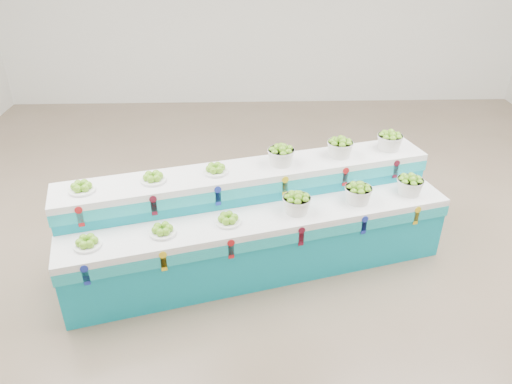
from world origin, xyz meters
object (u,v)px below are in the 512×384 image
display_stand (256,222)px  plate_upper_mid (153,177)px  basket_lower_left (297,203)px  basket_upper_right (390,140)px

display_stand → plate_upper_mid: size_ratio=15.46×
display_stand → basket_lower_left: size_ratio=14.06×
basket_lower_left → basket_upper_right: (1.11, 0.81, 0.30)m
display_stand → basket_upper_right: bearing=8.6°
plate_upper_mid → basket_upper_right: basket_upper_right is taller
display_stand → basket_lower_left: 0.53m
plate_upper_mid → basket_lower_left: bearing=-5.2°
plate_upper_mid → basket_upper_right: (2.52, 0.68, 0.06)m
basket_lower_left → plate_upper_mid: bearing=174.8°
display_stand → plate_upper_mid: (-1.01, -0.02, 0.56)m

